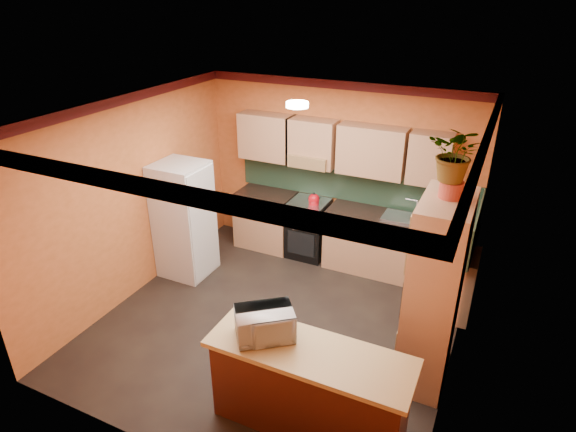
% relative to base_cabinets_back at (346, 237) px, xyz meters
% --- Properties ---
extents(room_shell, '(4.24, 4.24, 2.72)m').
position_rel_base_cabinets_back_xyz_m(room_shell, '(-0.27, -1.52, 1.65)').
color(room_shell, black).
rests_on(room_shell, ground).
extents(base_cabinets_back, '(3.65, 0.60, 0.88)m').
position_rel_base_cabinets_back_xyz_m(base_cabinets_back, '(0.00, 0.00, 0.00)').
color(base_cabinets_back, tan).
rests_on(base_cabinets_back, ground).
extents(countertop_back, '(3.65, 0.62, 0.04)m').
position_rel_base_cabinets_back_xyz_m(countertop_back, '(0.00, -0.00, 0.46)').
color(countertop_back, black).
rests_on(countertop_back, base_cabinets_back).
extents(stove, '(0.58, 0.58, 0.91)m').
position_rel_base_cabinets_back_xyz_m(stove, '(-0.62, -0.00, 0.02)').
color(stove, black).
rests_on(stove, ground).
extents(kettle, '(0.21, 0.21, 0.18)m').
position_rel_base_cabinets_back_xyz_m(kettle, '(-0.52, -0.05, 0.56)').
color(kettle, red).
rests_on(kettle, stove).
extents(sink, '(0.48, 0.40, 0.03)m').
position_rel_base_cabinets_back_xyz_m(sink, '(0.78, 0.00, 0.50)').
color(sink, silver).
rests_on(sink, countertop_back).
extents(base_cabinets_right, '(0.60, 0.80, 0.88)m').
position_rel_base_cabinets_back_xyz_m(base_cabinets_right, '(1.50, -0.60, 0.00)').
color(base_cabinets_right, tan).
rests_on(base_cabinets_right, ground).
extents(countertop_right, '(0.62, 0.80, 0.04)m').
position_rel_base_cabinets_back_xyz_m(countertop_right, '(1.50, -0.60, 0.46)').
color(countertop_right, black).
rests_on(countertop_right, base_cabinets_right).
extents(fridge, '(0.68, 0.66, 1.70)m').
position_rel_base_cabinets_back_xyz_m(fridge, '(-2.05, -1.24, 0.41)').
color(fridge, silver).
rests_on(fridge, ground).
extents(pantry, '(0.48, 0.90, 2.10)m').
position_rel_base_cabinets_back_xyz_m(pantry, '(1.55, -1.89, 0.61)').
color(pantry, tan).
rests_on(pantry, ground).
extents(fern_pot, '(0.22, 0.22, 0.16)m').
position_rel_base_cabinets_back_xyz_m(fern_pot, '(1.55, -1.84, 1.74)').
color(fern_pot, '#B13B2A').
rests_on(fern_pot, pantry).
extents(fern, '(0.54, 0.49, 0.53)m').
position_rel_base_cabinets_back_xyz_m(fern, '(1.55, -1.84, 2.08)').
color(fern, tan).
rests_on(fern, fern_pot).
extents(breakfast_bar, '(1.80, 0.55, 0.88)m').
position_rel_base_cabinets_back_xyz_m(breakfast_bar, '(0.69, -3.07, 0.00)').
color(breakfast_bar, '#431B0F').
rests_on(breakfast_bar, ground).
extents(bar_top, '(1.90, 0.65, 0.05)m').
position_rel_base_cabinets_back_xyz_m(bar_top, '(0.69, -3.07, 0.47)').
color(bar_top, tan).
rests_on(bar_top, breakfast_bar).
extents(microwave, '(0.63, 0.60, 0.29)m').
position_rel_base_cabinets_back_xyz_m(microwave, '(0.23, -3.07, 0.64)').
color(microwave, silver).
rests_on(microwave, bar_top).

